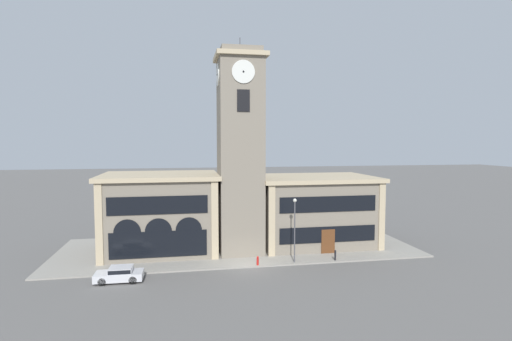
% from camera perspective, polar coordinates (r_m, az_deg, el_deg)
% --- Properties ---
extents(ground_plane, '(300.00, 300.00, 0.00)m').
position_cam_1_polar(ground_plane, '(39.27, -1.06, -13.77)').
color(ground_plane, '#605E5B').
extents(sidewalk_kerb, '(39.29, 14.44, 0.15)m').
position_cam_1_polar(sidewalk_kerb, '(46.09, -2.57, -10.96)').
color(sidewalk_kerb, gray).
rests_on(sidewalk_kerb, ground_plane).
extents(clock_tower, '(5.29, 5.29, 22.96)m').
position_cam_1_polar(clock_tower, '(42.67, -2.27, 2.59)').
color(clock_tower, gray).
rests_on(clock_tower, ground_plane).
extents(town_hall_left_wing, '(12.53, 10.08, 8.57)m').
position_cam_1_polar(town_hall_left_wing, '(45.31, -13.45, -5.85)').
color(town_hall_left_wing, gray).
rests_on(town_hall_left_wing, ground_plane).
extents(town_hall_right_wing, '(13.75, 10.08, 8.04)m').
position_cam_1_polar(town_hall_right_wing, '(47.79, 8.28, -5.58)').
color(town_hall_right_wing, gray).
rests_on(town_hall_right_wing, ground_plane).
extents(parked_car_near, '(4.07, 1.98, 1.28)m').
position_cam_1_polar(parked_car_near, '(37.50, -18.89, -13.78)').
color(parked_car_near, silver).
rests_on(parked_car_near, ground_plane).
extents(street_lamp, '(0.36, 0.36, 6.37)m').
position_cam_1_polar(street_lamp, '(39.67, 5.56, -7.23)').
color(street_lamp, '#4C4C51').
rests_on(street_lamp, sidewalk_kerb).
extents(bollard, '(0.18, 0.18, 1.06)m').
position_cam_1_polar(bollard, '(41.80, 11.25, -11.78)').
color(bollard, black).
rests_on(bollard, sidewalk_kerb).
extents(fire_hydrant, '(0.22, 0.22, 0.87)m').
position_cam_1_polar(fire_hydrant, '(39.56, 0.24, -12.77)').
color(fire_hydrant, red).
rests_on(fire_hydrant, sidewalk_kerb).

